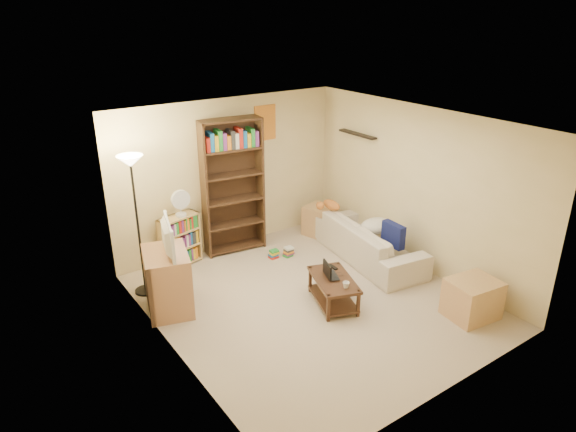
{
  "coord_description": "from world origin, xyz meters",
  "views": [
    {
      "loc": [
        -3.8,
        -4.86,
        3.82
      ],
      "look_at": [
        0.06,
        0.64,
        1.05
      ],
      "focal_mm": 32.0,
      "sensor_mm": 36.0,
      "label": 1
    }
  ],
  "objects_px": {
    "television": "(163,237)",
    "tall_bookshelf": "(232,183)",
    "tv_stand": "(168,281)",
    "short_bookshelf": "(180,241)",
    "desk_fan": "(181,202)",
    "end_cabinet": "(472,299)",
    "coffee_table": "(333,288)",
    "sofa": "(369,241)",
    "laptop": "(336,275)",
    "side_table": "(319,220)",
    "tabby_cat": "(329,205)",
    "mug": "(346,285)",
    "floor_lamp": "(133,186)"
  },
  "relations": [
    {
      "from": "coffee_table",
      "to": "television",
      "type": "xyz_separation_m",
      "value": [
        -1.89,
        1.17,
        0.82
      ]
    },
    {
      "from": "sofa",
      "to": "tv_stand",
      "type": "xyz_separation_m",
      "value": [
        -3.23,
        0.46,
        0.11
      ]
    },
    {
      "from": "tv_stand",
      "to": "end_cabinet",
      "type": "bearing_deg",
      "value": -21.55
    },
    {
      "from": "laptop",
      "to": "short_bookshelf",
      "type": "relative_size",
      "value": 0.43
    },
    {
      "from": "laptop",
      "to": "television",
      "type": "bearing_deg",
      "value": 82.45
    },
    {
      "from": "sofa",
      "to": "side_table",
      "type": "relative_size",
      "value": 4.16
    },
    {
      "from": "coffee_table",
      "to": "tall_bookshelf",
      "type": "xyz_separation_m",
      "value": [
        -0.25,
        2.27,
        0.92
      ]
    },
    {
      "from": "laptop",
      "to": "tall_bookshelf",
      "type": "xyz_separation_m",
      "value": [
        -0.32,
        2.24,
        0.76
      ]
    },
    {
      "from": "television",
      "to": "short_bookshelf",
      "type": "height_order",
      "value": "television"
    },
    {
      "from": "tv_stand",
      "to": "laptop",
      "type": "bearing_deg",
      "value": -14.15
    },
    {
      "from": "mug",
      "to": "side_table",
      "type": "xyz_separation_m",
      "value": [
        1.32,
        2.22,
        -0.17
      ]
    },
    {
      "from": "sofa",
      "to": "tabby_cat",
      "type": "height_order",
      "value": "tabby_cat"
    },
    {
      "from": "tall_bookshelf",
      "to": "side_table",
      "type": "bearing_deg",
      "value": -4.41
    },
    {
      "from": "tall_bookshelf",
      "to": "short_bookshelf",
      "type": "height_order",
      "value": "tall_bookshelf"
    },
    {
      "from": "side_table",
      "to": "laptop",
      "type": "bearing_deg",
      "value": -122.73
    },
    {
      "from": "sofa",
      "to": "television",
      "type": "xyz_separation_m",
      "value": [
        -3.23,
        0.46,
        0.75
      ]
    },
    {
      "from": "tabby_cat",
      "to": "television",
      "type": "xyz_separation_m",
      "value": [
        -3.08,
        -0.39,
        0.36
      ]
    },
    {
      "from": "tv_stand",
      "to": "floor_lamp",
      "type": "bearing_deg",
      "value": 116.21
    },
    {
      "from": "sofa",
      "to": "desk_fan",
      "type": "xyz_separation_m",
      "value": [
        -2.52,
        1.51,
        0.75
      ]
    },
    {
      "from": "tv_stand",
      "to": "television",
      "type": "xyz_separation_m",
      "value": [
        0.0,
        -0.0,
        0.64
      ]
    },
    {
      "from": "television",
      "to": "tall_bookshelf",
      "type": "bearing_deg",
      "value": -40.01
    },
    {
      "from": "sofa",
      "to": "end_cabinet",
      "type": "distance_m",
      "value": 2.0
    },
    {
      "from": "mug",
      "to": "side_table",
      "type": "relative_size",
      "value": 0.24
    },
    {
      "from": "desk_fan",
      "to": "laptop",
      "type": "bearing_deg",
      "value": -60.49
    },
    {
      "from": "floor_lamp",
      "to": "end_cabinet",
      "type": "height_order",
      "value": "floor_lamp"
    },
    {
      "from": "end_cabinet",
      "to": "mug",
      "type": "bearing_deg",
      "value": 143.03
    },
    {
      "from": "tv_stand",
      "to": "side_table",
      "type": "distance_m",
      "value": 3.27
    },
    {
      "from": "sofa",
      "to": "television",
      "type": "bearing_deg",
      "value": 90.62
    },
    {
      "from": "television",
      "to": "desk_fan",
      "type": "relative_size",
      "value": 1.79
    },
    {
      "from": "mug",
      "to": "tall_bookshelf",
      "type": "height_order",
      "value": "tall_bookshelf"
    },
    {
      "from": "laptop",
      "to": "side_table",
      "type": "distance_m",
      "value": 2.27
    },
    {
      "from": "end_cabinet",
      "to": "tabby_cat",
      "type": "bearing_deg",
      "value": 92.05
    },
    {
      "from": "television",
      "to": "tall_bookshelf",
      "type": "relative_size",
      "value": 0.35
    },
    {
      "from": "television",
      "to": "tall_bookshelf",
      "type": "height_order",
      "value": "tall_bookshelf"
    },
    {
      "from": "desk_fan",
      "to": "end_cabinet",
      "type": "height_order",
      "value": "desk_fan"
    },
    {
      "from": "side_table",
      "to": "end_cabinet",
      "type": "xyz_separation_m",
      "value": [
        0.01,
        -3.22,
        -0.0
      ]
    },
    {
      "from": "laptop",
      "to": "floor_lamp",
      "type": "height_order",
      "value": "floor_lamp"
    },
    {
      "from": "mug",
      "to": "desk_fan",
      "type": "height_order",
      "value": "desk_fan"
    },
    {
      "from": "sofa",
      "to": "mug",
      "type": "height_order",
      "value": "sofa"
    },
    {
      "from": "tv_stand",
      "to": "tall_bookshelf",
      "type": "distance_m",
      "value": 2.11
    },
    {
      "from": "laptop",
      "to": "sofa",
      "type": "bearing_deg",
      "value": -39.22
    },
    {
      "from": "tall_bookshelf",
      "to": "tabby_cat",
      "type": "bearing_deg",
      "value": -18.4
    },
    {
      "from": "sofa",
      "to": "mug",
      "type": "distance_m",
      "value": 1.7
    },
    {
      "from": "tabby_cat",
      "to": "tv_stand",
      "type": "bearing_deg",
      "value": -172.83
    },
    {
      "from": "tabby_cat",
      "to": "tv_stand",
      "type": "height_order",
      "value": "tv_stand"
    },
    {
      "from": "sofa",
      "to": "coffee_table",
      "type": "height_order",
      "value": "sofa"
    },
    {
      "from": "short_bookshelf",
      "to": "side_table",
      "type": "relative_size",
      "value": 1.56
    },
    {
      "from": "short_bookshelf",
      "to": "side_table",
      "type": "bearing_deg",
      "value": -21.6
    },
    {
      "from": "laptop",
      "to": "floor_lamp",
      "type": "distance_m",
      "value": 2.97
    },
    {
      "from": "tv_stand",
      "to": "short_bookshelf",
      "type": "distance_m",
      "value": 1.29
    }
  ]
}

